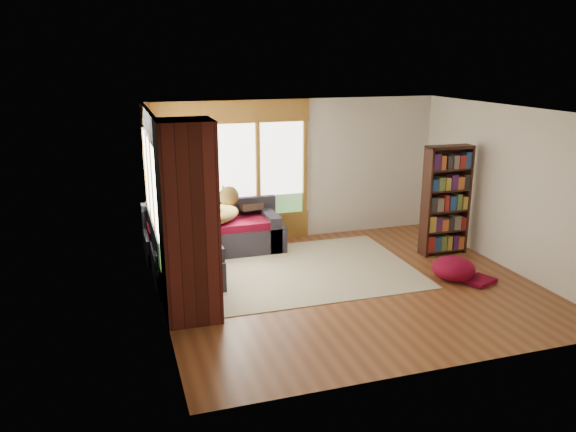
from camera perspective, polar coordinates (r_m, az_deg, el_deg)
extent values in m
plane|color=brown|center=(8.60, 6.18, -6.96)|extent=(5.50, 5.50, 0.00)
plane|color=white|center=(7.97, 6.74, 10.55)|extent=(5.50, 5.50, 0.00)
cube|color=silver|center=(10.46, 0.90, 4.72)|extent=(5.50, 0.04, 2.60)
cube|color=silver|center=(6.09, 16.00, -4.19)|extent=(5.50, 0.04, 2.60)
cube|color=silver|center=(7.53, -13.07, -0.15)|extent=(0.04, 5.00, 2.60)
cube|color=silver|center=(9.62, 21.62, 2.60)|extent=(0.04, 5.00, 2.60)
cube|color=olive|center=(10.11, -5.53, 4.55)|extent=(2.82, 0.10, 1.90)
cube|color=white|center=(10.11, -5.53, 4.55)|extent=(2.54, 0.09, 1.62)
cube|color=olive|center=(8.68, -13.58, 2.27)|extent=(0.10, 2.62, 1.90)
cube|color=white|center=(8.68, -13.58, 2.27)|extent=(0.09, 2.36, 1.62)
cube|color=#76985B|center=(9.41, -13.96, 5.78)|extent=(0.03, 0.72, 0.90)
cube|color=#471914|center=(7.23, -10.07, -0.65)|extent=(0.70, 0.70, 2.60)
cube|color=#23222C|center=(9.92, -7.38, -2.55)|extent=(2.20, 0.90, 0.42)
cube|color=#23222C|center=(10.14, -7.82, 0.19)|extent=(2.20, 0.20, 0.38)
cube|color=#23222C|center=(10.11, -1.82, -1.55)|extent=(0.20, 0.90, 0.60)
cube|color=maroon|center=(9.71, -7.89, -1.31)|extent=(1.90, 0.66, 0.12)
cube|color=#23222C|center=(9.23, -10.62, -4.14)|extent=(0.90, 2.20, 0.42)
cube|color=#23222C|center=(9.07, -12.94, -1.96)|extent=(0.20, 2.20, 0.38)
cube|color=#23222C|center=(8.27, -9.76, -5.83)|extent=(0.90, 0.20, 0.60)
cube|color=maroon|center=(8.82, -9.65, -3.17)|extent=(0.66, 1.20, 0.12)
cube|color=maroon|center=(9.72, -10.46, -1.41)|extent=(0.66, 0.66, 0.12)
cube|color=silver|center=(9.11, 1.59, -5.49)|extent=(3.49, 2.67, 0.01)
cube|color=black|center=(10.20, 17.56, 1.66)|extent=(0.04, 0.27, 1.90)
cube|color=black|center=(9.78, 13.84, 1.36)|extent=(0.04, 0.27, 1.90)
cube|color=black|center=(10.09, 15.36, 1.69)|extent=(0.81, 0.02, 1.90)
cube|color=black|center=(10.24, 15.37, -3.31)|extent=(0.73, 0.25, 0.03)
cube|color=black|center=(10.13, 15.52, -1.39)|extent=(0.73, 0.25, 0.03)
cube|color=black|center=(10.03, 15.67, 0.57)|extent=(0.73, 0.25, 0.03)
cube|color=black|center=(9.94, 15.82, 2.57)|extent=(0.73, 0.25, 0.03)
cube|color=black|center=(9.87, 15.98, 4.60)|extent=(0.73, 0.25, 0.03)
cube|color=black|center=(9.81, 16.14, 6.66)|extent=(0.73, 0.25, 0.03)
cube|color=#726659|center=(9.97, 15.80, 1.49)|extent=(0.69, 0.19, 1.74)
ellipsoid|color=maroon|center=(9.05, 16.47, -5.06)|extent=(0.77, 0.77, 0.36)
ellipsoid|color=brown|center=(9.65, -6.99, 0.30)|extent=(1.00, 1.00, 0.29)
sphere|color=brown|center=(9.87, -6.00, 1.51)|extent=(0.49, 0.49, 0.35)
cone|color=brown|center=(9.79, -6.21, 2.23)|extent=(0.18, 0.18, 0.15)
ellipsoid|color=black|center=(8.61, -10.96, -2.07)|extent=(0.57, 0.78, 0.24)
sphere|color=black|center=(8.83, -10.95, -0.83)|extent=(0.33, 0.33, 0.29)
cone|color=black|center=(8.75, -11.00, -0.19)|extent=(0.12, 0.12, 0.13)
cube|color=#34261C|center=(10.10, -3.80, 1.04)|extent=(0.45, 0.12, 0.45)
cube|color=#34261C|center=(9.98, -7.15, 0.77)|extent=(0.45, 0.12, 0.45)
cube|color=#34261C|center=(9.43, -12.18, -0.38)|extent=(0.45, 0.12, 0.45)
cube|color=#34261C|center=(8.38, -11.41, -2.39)|extent=(0.45, 0.12, 0.45)
cube|color=maroon|center=(9.90, -10.56, 0.49)|extent=(0.42, 0.12, 0.42)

